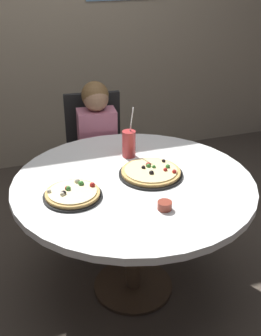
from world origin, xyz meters
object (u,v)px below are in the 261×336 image
at_px(dining_table, 133,195).
at_px(sauce_bowl, 165,205).
at_px(pizza_veggie, 151,172).
at_px(chair_wooden, 96,152).
at_px(diner_child, 100,169).
at_px(pizza_cheese, 73,194).
at_px(soda_cup, 129,144).

distance_m(dining_table, sauce_bowl, 0.34).
height_order(dining_table, pizza_veggie, pizza_veggie).
distance_m(chair_wooden, pizza_veggie, 0.89).
height_order(dining_table, diner_child, diner_child).
relative_size(chair_wooden, pizza_cheese, 3.19).
height_order(chair_wooden, pizza_cheese, chair_wooden).
relative_size(dining_table, soda_cup, 4.23).
bearing_deg(dining_table, sauce_bowl, -81.51).
bearing_deg(pizza_veggie, pizza_cheese, -168.93).
height_order(dining_table, sauce_bowl, sauce_bowl).
bearing_deg(sauce_bowl, pizza_cheese, 147.20).
height_order(diner_child, sauce_bowl, diner_child).
relative_size(dining_table, pizza_veggie, 3.69).
bearing_deg(pizza_cheese, diner_child, 66.03).
bearing_deg(pizza_cheese, dining_table, 10.44).
bearing_deg(chair_wooden, pizza_veggie, -83.24).
height_order(chair_wooden, diner_child, diner_child).
distance_m(pizza_veggie, soda_cup, 0.28).
xyz_separation_m(chair_wooden, soda_cup, (0.06, -0.58, 0.30)).
height_order(pizza_veggie, soda_cup, soda_cup).
bearing_deg(pizza_veggie, chair_wooden, 96.76).
relative_size(soda_cup, sauce_bowl, 4.39).
height_order(pizza_veggie, pizza_cheese, same).
bearing_deg(pizza_veggie, dining_table, -167.01).
bearing_deg(pizza_cheese, sauce_bowl, -32.80).
distance_m(pizza_veggie, pizza_cheese, 0.46).
bearing_deg(pizza_veggie, soda_cup, 97.92).
distance_m(dining_table, diner_child, 0.71).
bearing_deg(diner_child, soda_cup, -78.50).
bearing_deg(diner_child, sauce_bowl, -86.87).
xyz_separation_m(dining_table, sauce_bowl, (0.05, -0.32, 0.11)).
relative_size(dining_table, diner_child, 1.20).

